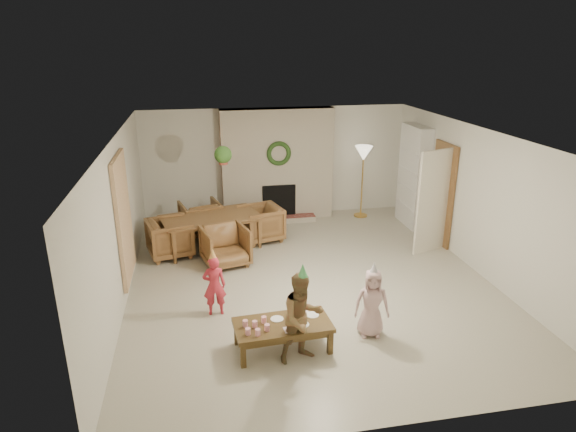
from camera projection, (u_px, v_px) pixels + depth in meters
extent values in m
plane|color=#B7B29E|center=(309.00, 280.00, 8.49)|extent=(7.00, 7.00, 0.00)
plane|color=white|center=(312.00, 135.00, 7.66)|extent=(7.00, 7.00, 0.00)
plane|color=silver|center=(276.00, 163.00, 11.32)|extent=(7.00, 0.00, 7.00)
plane|color=silver|center=(392.00, 326.00, 4.83)|extent=(7.00, 0.00, 7.00)
plane|color=silver|center=(119.00, 223.00, 7.55)|extent=(0.00, 7.00, 7.00)
plane|color=silver|center=(479.00, 201.00, 8.60)|extent=(0.00, 7.00, 7.00)
cube|color=#532116|center=(277.00, 165.00, 11.13)|extent=(2.50, 0.40, 2.50)
cube|color=maroon|center=(280.00, 219.00, 11.20)|extent=(1.60, 0.30, 0.12)
cube|color=black|center=(279.00, 201.00, 11.23)|extent=(0.75, 0.12, 0.75)
torus|color=#204118|center=(279.00, 154.00, 10.82)|extent=(0.54, 0.10, 0.54)
cylinder|color=gold|center=(360.00, 215.00, 11.60)|extent=(0.31, 0.31, 0.03)
cylinder|color=gold|center=(362.00, 184.00, 11.35)|extent=(0.03, 0.03, 1.49)
cone|color=beige|center=(364.00, 153.00, 11.11)|extent=(0.40, 0.40, 0.33)
cube|color=white|center=(414.00, 176.00, 10.75)|extent=(0.30, 1.00, 2.20)
cube|color=white|center=(410.00, 205.00, 10.96)|extent=(0.30, 0.92, 0.03)
cube|color=white|center=(412.00, 187.00, 10.83)|extent=(0.30, 0.92, 0.03)
cube|color=white|center=(413.00, 170.00, 10.70)|extent=(0.30, 0.92, 0.03)
cube|color=white|center=(415.00, 151.00, 10.56)|extent=(0.30, 0.92, 0.03)
cube|color=#B73321|center=(413.00, 201.00, 10.77)|extent=(0.20, 0.40, 0.24)
cube|color=#264F8C|center=(410.00, 181.00, 10.83)|extent=(0.20, 0.44, 0.24)
cube|color=#A46423|center=(415.00, 165.00, 10.56)|extent=(0.20, 0.36, 0.22)
cube|color=brown|center=(442.00, 194.00, 9.78)|extent=(0.05, 0.86, 2.04)
cube|color=beige|center=(433.00, 202.00, 9.37)|extent=(0.77, 0.32, 2.00)
cube|color=beige|center=(124.00, 219.00, 7.74)|extent=(0.06, 1.20, 2.00)
imported|color=brown|center=(212.00, 233.00, 9.69)|extent=(2.07, 1.48, 0.66)
imported|color=brown|center=(225.00, 246.00, 8.97)|extent=(0.95, 0.97, 0.73)
imported|color=brown|center=(201.00, 218.00, 10.38)|extent=(0.95, 0.97, 0.73)
imported|color=brown|center=(170.00, 238.00, 9.35)|extent=(0.97, 0.95, 0.73)
imported|color=brown|center=(261.00, 223.00, 10.09)|extent=(0.97, 0.95, 0.73)
cylinder|color=tan|center=(222.00, 142.00, 8.94)|extent=(0.01, 0.01, 0.70)
cylinder|color=#963F30|center=(223.00, 161.00, 9.05)|extent=(0.16, 0.16, 0.12)
sphere|color=#28521B|center=(223.00, 155.00, 9.01)|extent=(0.32, 0.32, 0.32)
cube|color=#513B1B|center=(283.00, 325.00, 6.48)|extent=(1.30, 0.71, 0.06)
cube|color=#513B1B|center=(283.00, 330.00, 6.51)|extent=(1.20, 0.61, 0.08)
cube|color=#513B1B|center=(243.00, 356.00, 6.18)|extent=(0.07, 0.07, 0.33)
cube|color=#513B1B|center=(330.00, 342.00, 6.45)|extent=(0.07, 0.07, 0.33)
cube|color=#513B1B|center=(237.00, 333.00, 6.65)|extent=(0.07, 0.07, 0.33)
cube|color=#513B1B|center=(318.00, 322.00, 6.92)|extent=(0.07, 0.07, 0.33)
cylinder|color=white|center=(248.00, 331.00, 6.21)|extent=(0.07, 0.07, 0.09)
cylinder|color=white|center=(245.00, 323.00, 6.39)|extent=(0.07, 0.07, 0.09)
cylinder|color=white|center=(258.00, 332.00, 6.19)|extent=(0.07, 0.07, 0.09)
cylinder|color=white|center=(255.00, 324.00, 6.37)|extent=(0.07, 0.07, 0.09)
cylinder|color=white|center=(267.00, 327.00, 6.30)|extent=(0.07, 0.07, 0.09)
cylinder|color=white|center=(264.00, 320.00, 6.48)|extent=(0.07, 0.07, 0.09)
cylinder|color=white|center=(277.00, 319.00, 6.57)|extent=(0.19, 0.19, 0.01)
cylinder|color=white|center=(303.00, 324.00, 6.44)|extent=(0.19, 0.19, 0.01)
cylinder|color=white|center=(312.00, 315.00, 6.66)|extent=(0.19, 0.19, 0.01)
sphere|color=tan|center=(303.00, 322.00, 6.43)|extent=(0.07, 0.07, 0.07)
cube|color=#E6A9B7|center=(290.00, 330.00, 6.32)|extent=(0.16, 0.16, 0.01)
cube|color=#E6A9B7|center=(304.00, 313.00, 6.71)|extent=(0.16, 0.16, 0.01)
imported|color=#C12938|center=(214.00, 286.00, 7.30)|extent=(0.34, 0.23, 0.94)
cone|color=#D4CA46|center=(213.00, 254.00, 7.13)|extent=(0.17, 0.17, 0.18)
imported|color=#953928|center=(302.00, 318.00, 6.20)|extent=(0.68, 0.59, 1.21)
cone|color=#51BD66|center=(303.00, 271.00, 5.98)|extent=(0.15, 0.15, 0.20)
imported|color=#CAA1A3|center=(372.00, 303.00, 6.77)|extent=(0.53, 0.40, 0.98)
cone|color=silver|center=(374.00, 268.00, 6.59)|extent=(0.17, 0.17, 0.18)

